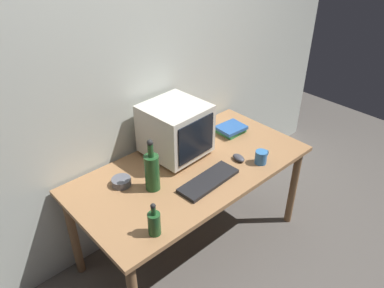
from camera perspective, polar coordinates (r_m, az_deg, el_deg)
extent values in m
plane|color=#56514C|center=(2.94, 0.00, -14.82)|extent=(6.00, 6.00, 0.00)
cube|color=beige|center=(2.53, -7.28, 11.08)|extent=(4.00, 0.08, 2.50)
cube|color=#9E7047|center=(2.48, 0.00, -3.81)|extent=(1.60, 0.81, 0.03)
cylinder|color=brown|center=(2.99, 15.16, -6.37)|extent=(0.06, 0.06, 0.68)
cylinder|color=brown|center=(2.64, -17.60, -13.07)|extent=(0.06, 0.06, 0.68)
cylinder|color=brown|center=(3.31, 5.39, -1.05)|extent=(0.06, 0.06, 0.68)
cube|color=beige|center=(2.59, -2.48, -1.19)|extent=(0.29, 0.26, 0.03)
cube|color=beige|center=(2.50, -2.58, 2.35)|extent=(0.40, 0.40, 0.34)
cube|color=black|center=(2.38, 0.66, 0.73)|extent=(0.31, 0.03, 0.27)
cube|color=black|center=(2.34, 2.54, -5.60)|extent=(0.43, 0.17, 0.02)
ellipsoid|color=#3F3F47|center=(2.54, 7.12, -2.11)|extent=(0.08, 0.11, 0.04)
cylinder|color=#1E4C23|center=(2.23, -6.05, -4.39)|extent=(0.09, 0.09, 0.23)
cylinder|color=#1E4C23|center=(2.14, -6.29, -1.00)|extent=(0.03, 0.03, 0.08)
sphere|color=#262626|center=(2.12, -6.37, 0.18)|extent=(0.04, 0.04, 0.04)
cylinder|color=#1E4C23|center=(1.98, -5.76, -12.00)|extent=(0.07, 0.07, 0.13)
cylinder|color=#1E4C23|center=(1.92, -5.91, -10.08)|extent=(0.03, 0.03, 0.05)
sphere|color=#262626|center=(1.90, -5.96, -9.38)|extent=(0.03, 0.03, 0.03)
cube|color=#33894C|center=(2.86, 5.91, 2.12)|extent=(0.18, 0.17, 0.03)
cube|color=#28569E|center=(2.83, 5.99, 2.50)|extent=(0.21, 0.18, 0.02)
cylinder|color=#3370B2|center=(2.52, 10.45, -1.99)|extent=(0.08, 0.08, 0.09)
torus|color=#3370B2|center=(2.56, 11.19, -1.46)|extent=(0.06, 0.01, 0.06)
cylinder|color=#595B66|center=(2.35, -10.70, -5.67)|extent=(0.12, 0.12, 0.04)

